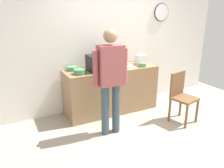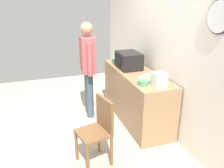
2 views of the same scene
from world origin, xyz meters
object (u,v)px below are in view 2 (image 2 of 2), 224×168
salad_bowl (131,59)px  mixing_bowl (117,60)px  cereal_bowl (143,83)px  spoon_utensil (160,77)px  person_standing (88,63)px  sandwich_plate (147,77)px  toaster (159,79)px  fork_utensil (175,86)px  microwave (129,60)px  wooden_chair (98,128)px

salad_bowl → mixing_bowl: bearing=-81.8°
cereal_bowl → spoon_utensil: (-0.24, 0.42, -0.03)m
cereal_bowl → person_standing: 1.20m
sandwich_plate → person_standing: size_ratio=0.15×
cereal_bowl → person_standing: person_standing is taller
sandwich_plate → toaster: 0.36m
fork_utensil → person_standing: size_ratio=0.10×
microwave → salad_bowl: size_ratio=2.41×
wooden_chair → fork_utensil: bearing=96.7°
salad_bowl → cereal_bowl: 1.41m
salad_bowl → cereal_bowl: bearing=-15.0°
microwave → toaster: microwave is taller
sandwich_plate → toaster: toaster is taller
fork_utensil → wooden_chair: bearing=-83.3°
microwave → fork_utensil: microwave is taller
toaster → person_standing: bearing=-144.2°
person_standing → sandwich_plate: bearing=45.8°
sandwich_plate → cereal_bowl: (0.25, -0.19, 0.02)m
mixing_bowl → wooden_chair: mixing_bowl is taller
mixing_bowl → toaster: 1.42m
toaster → spoon_utensil: bearing=147.4°
microwave → sandwich_plate: (0.61, 0.08, -0.13)m
cereal_bowl → mixing_bowl: size_ratio=0.72×
toaster → fork_utensil: (0.10, 0.24, -0.10)m
fork_utensil → wooden_chair: wooden_chair is taller
microwave → mixing_bowl: bearing=-172.7°
salad_bowl → spoon_utensil: (1.12, 0.06, -0.03)m
microwave → wooden_chair: size_ratio=0.53×
sandwich_plate → mixing_bowl: mixing_bowl is taller
sandwich_plate → salad_bowl: size_ratio=1.32×
person_standing → fork_utensil: bearing=40.6°
fork_utensil → person_standing: bearing=-139.4°
mixing_bowl → person_standing: 0.73m
cereal_bowl → person_standing: (-1.03, -0.61, 0.08)m
cereal_bowl → microwave: bearing=172.3°
spoon_utensil → fork_utensil: bearing=2.5°
cereal_bowl → fork_utensil: bearing=66.1°
sandwich_plate → mixing_bowl: bearing=-172.8°
sandwich_plate → spoon_utensil: 0.23m
microwave → fork_utensil: size_ratio=2.94×
toaster → person_standing: (-1.13, -0.82, 0.02)m
sandwich_plate → spoon_utensil: bearing=87.5°
cereal_bowl → person_standing: size_ratio=0.09×
microwave → fork_utensil: bearing=16.9°
microwave → wooden_chair: bearing=-37.4°
toaster → salad_bowl: bearing=173.7°
toaster → fork_utensil: bearing=67.9°
sandwich_plate → mixing_bowl: size_ratio=1.21×
sandwich_plate → person_standing: bearing=-134.2°
microwave → spoon_utensil: 0.71m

